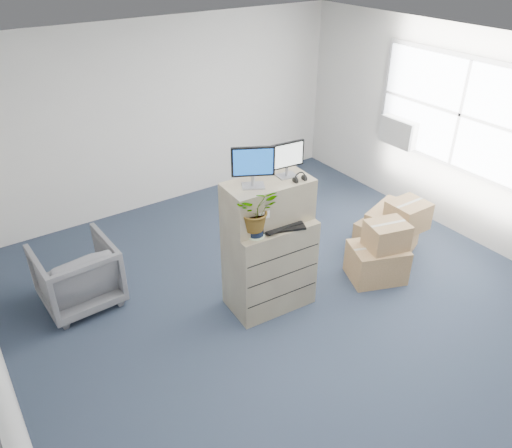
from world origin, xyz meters
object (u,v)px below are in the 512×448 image
object	(u,v)px
water_bottle	(274,207)
office_chair	(77,272)
potted_plant	(255,214)
monitor_left	(253,165)
keyboard	(281,227)
filing_cabinet_lower	(269,264)
monitor_right	(287,158)

from	to	relation	value
water_bottle	office_chair	world-z (taller)	water_bottle
water_bottle	potted_plant	size ratio (longest dim) A/B	0.46
potted_plant	office_chair	bearing A→B (deg)	138.26
monitor_left	potted_plant	size ratio (longest dim) A/B	0.75
keyboard	filing_cabinet_lower	bearing A→B (deg)	123.18
keyboard	potted_plant	bearing A→B (deg)	-162.62
filing_cabinet_lower	office_chair	bearing A→B (deg)	149.18
filing_cabinet_lower	monitor_right	distance (m)	1.26
filing_cabinet_lower	potted_plant	size ratio (longest dim) A/B	1.89
water_bottle	potted_plant	bearing A→B (deg)	-152.25
keyboard	potted_plant	world-z (taller)	potted_plant
monitor_left	office_chair	xyz separation A→B (m)	(-1.64, 1.21, -1.38)
filing_cabinet_lower	office_chair	size ratio (longest dim) A/B	1.27
keyboard	office_chair	xyz separation A→B (m)	(-1.87, 1.40, -0.68)
monitor_right	keyboard	xyz separation A→B (m)	(-0.21, -0.20, -0.67)
keyboard	office_chair	bearing A→B (deg)	164.05
filing_cabinet_lower	monitor_left	world-z (taller)	monitor_left
filing_cabinet_lower	water_bottle	distance (m)	0.69
monitor_right	potted_plant	xyz separation A→B (m)	(-0.52, -0.18, -0.43)
monitor_left	water_bottle	xyz separation A→B (m)	(0.28, 0.02, -0.58)
filing_cabinet_lower	keyboard	xyz separation A→B (m)	(0.03, -0.15, 0.56)
monitor_left	office_chair	distance (m)	2.46
filing_cabinet_lower	potted_plant	bearing A→B (deg)	-151.40
office_chair	potted_plant	bearing A→B (deg)	135.60
filing_cabinet_lower	keyboard	distance (m)	0.58
office_chair	keyboard	bearing A→B (deg)	140.36
filing_cabinet_lower	water_bottle	world-z (taller)	water_bottle
water_bottle	monitor_right	bearing A→B (deg)	-6.73
monitor_right	office_chair	world-z (taller)	monitor_right
monitor_right	potted_plant	size ratio (longest dim) A/B	0.67
keyboard	office_chair	distance (m)	2.43
monitor_left	water_bottle	bearing A→B (deg)	31.63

